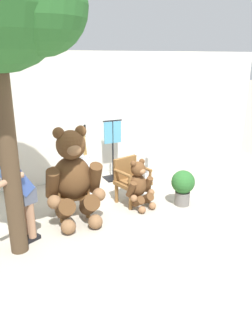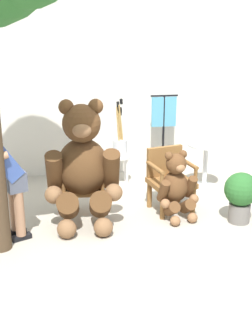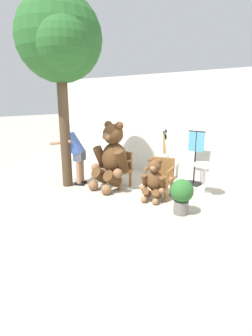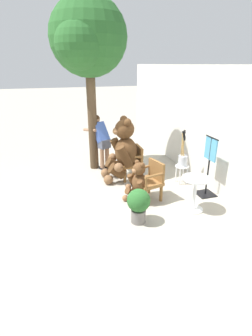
{
  "view_description": "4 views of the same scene",
  "coord_description": "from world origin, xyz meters",
  "px_view_note": "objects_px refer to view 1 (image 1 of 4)",
  "views": [
    {
      "loc": [
        -2.01,
        -4.52,
        2.67
      ],
      "look_at": [
        0.36,
        0.44,
        0.8
      ],
      "focal_mm": 35.0,
      "sensor_mm": 36.0,
      "label": 1
    },
    {
      "loc": [
        -0.88,
        -5.18,
        2.72
      ],
      "look_at": [
        -0.09,
        0.22,
        0.8
      ],
      "focal_mm": 50.0,
      "sensor_mm": 36.0,
      "label": 2
    },
    {
      "loc": [
        3.53,
        -4.08,
        2.11
      ],
      "look_at": [
        -0.23,
        0.5,
        0.56
      ],
      "focal_mm": 28.0,
      "sensor_mm": 36.0,
      "label": 3
    },
    {
      "loc": [
        5.43,
        -1.31,
        2.81
      ],
      "look_at": [
        0.2,
        0.28,
        0.63
      ],
      "focal_mm": 28.0,
      "sensor_mm": 36.0,
      "label": 4
    }
  ],
  "objects_px": {
    "round_side_table": "(147,165)",
    "clothing_display_stand": "(113,149)",
    "wooden_chair_right": "(131,179)",
    "potted_plant": "(183,185)",
    "teddy_bear_small": "(139,185)",
    "white_stool": "(85,172)",
    "person_visitor": "(16,187)",
    "teddy_bear_large": "(73,177)",
    "wooden_chair_left": "(70,190)",
    "brush_bucket": "(85,158)"
  },
  "relations": [
    {
      "from": "round_side_table",
      "to": "clothing_display_stand",
      "type": "bearing_deg",
      "value": 130.05
    },
    {
      "from": "wooden_chair_right",
      "to": "potted_plant",
      "type": "bearing_deg",
      "value": -33.79
    },
    {
      "from": "round_side_table",
      "to": "teddy_bear_small",
      "type": "bearing_deg",
      "value": -125.83
    },
    {
      "from": "wooden_chair_right",
      "to": "clothing_display_stand",
      "type": "height_order",
      "value": "clothing_display_stand"
    },
    {
      "from": "wooden_chair_right",
      "to": "round_side_table",
      "type": "distance_m",
      "value": 1.0
    },
    {
      "from": "white_stool",
      "to": "person_visitor",
      "type": "bearing_deg",
      "value": -133.39
    },
    {
      "from": "teddy_bear_small",
      "to": "white_stool",
      "type": "distance_m",
      "value": 1.49
    },
    {
      "from": "teddy_bear_large",
      "to": "teddy_bear_small",
      "type": "distance_m",
      "value": 1.27
    },
    {
      "from": "wooden_chair_left",
      "to": "person_visitor",
      "type": "bearing_deg",
      "value": -147.14
    },
    {
      "from": "white_stool",
      "to": "potted_plant",
      "type": "bearing_deg",
      "value": -50.1
    },
    {
      "from": "wooden_chair_left",
      "to": "teddy_bear_large",
      "type": "relative_size",
      "value": 0.53
    },
    {
      "from": "teddy_bear_large",
      "to": "potted_plant",
      "type": "xyz_separation_m",
      "value": [
        2.02,
        -0.28,
        -0.4
      ]
    },
    {
      "from": "wooden_chair_left",
      "to": "teddy_bear_large",
      "type": "height_order",
      "value": "teddy_bear_large"
    },
    {
      "from": "teddy_bear_large",
      "to": "person_visitor",
      "type": "bearing_deg",
      "value": -159.87
    },
    {
      "from": "teddy_bear_small",
      "to": "wooden_chair_left",
      "type": "bearing_deg",
      "value": 166.6
    },
    {
      "from": "teddy_bear_small",
      "to": "brush_bucket",
      "type": "xyz_separation_m",
      "value": [
        -0.57,
        1.37,
        0.21
      ]
    },
    {
      "from": "wooden_chair_left",
      "to": "round_side_table",
      "type": "bearing_deg",
      "value": 19.61
    },
    {
      "from": "white_stool",
      "to": "teddy_bear_small",
      "type": "bearing_deg",
      "value": -67.44
    },
    {
      "from": "brush_bucket",
      "to": "round_side_table",
      "type": "height_order",
      "value": "brush_bucket"
    },
    {
      "from": "teddy_bear_large",
      "to": "person_visitor",
      "type": "distance_m",
      "value": 1.02
    },
    {
      "from": "wooden_chair_left",
      "to": "teddy_bear_large",
      "type": "xyz_separation_m",
      "value": [
        -0.01,
        -0.27,
        0.33
      ]
    },
    {
      "from": "wooden_chair_left",
      "to": "round_side_table",
      "type": "relative_size",
      "value": 1.19
    },
    {
      "from": "wooden_chair_left",
      "to": "clothing_display_stand",
      "type": "distance_m",
      "value": 1.93
    },
    {
      "from": "white_stool",
      "to": "potted_plant",
      "type": "height_order",
      "value": "potted_plant"
    },
    {
      "from": "teddy_bear_large",
      "to": "brush_bucket",
      "type": "xyz_separation_m",
      "value": [
        0.65,
        1.35,
        -0.14
      ]
    },
    {
      "from": "potted_plant",
      "to": "brush_bucket",
      "type": "bearing_deg",
      "value": 129.96
    },
    {
      "from": "teddy_bear_large",
      "to": "white_stool",
      "type": "bearing_deg",
      "value": 64.11
    },
    {
      "from": "white_stool",
      "to": "teddy_bear_large",
      "type": "bearing_deg",
      "value": -115.89
    },
    {
      "from": "wooden_chair_left",
      "to": "wooden_chair_right",
      "type": "height_order",
      "value": "same"
    },
    {
      "from": "wooden_chair_right",
      "to": "person_visitor",
      "type": "relative_size",
      "value": 0.57
    },
    {
      "from": "wooden_chair_left",
      "to": "wooden_chair_right",
      "type": "bearing_deg",
      "value": -0.08
    },
    {
      "from": "white_stool",
      "to": "wooden_chair_left",
      "type": "bearing_deg",
      "value": -120.99
    },
    {
      "from": "person_visitor",
      "to": "round_side_table",
      "type": "height_order",
      "value": "person_visitor"
    },
    {
      "from": "brush_bucket",
      "to": "clothing_display_stand",
      "type": "distance_m",
      "value": 0.78
    },
    {
      "from": "round_side_table",
      "to": "wooden_chair_left",
      "type": "bearing_deg",
      "value": -160.39
    },
    {
      "from": "wooden_chair_right",
      "to": "teddy_bear_large",
      "type": "bearing_deg",
      "value": -167.42
    },
    {
      "from": "round_side_table",
      "to": "white_stool",
      "type": "bearing_deg",
      "value": 162.74
    },
    {
      "from": "teddy_bear_small",
      "to": "clothing_display_stand",
      "type": "relative_size",
      "value": 0.67
    },
    {
      "from": "person_visitor",
      "to": "round_side_table",
      "type": "bearing_deg",
      "value": 24.34
    },
    {
      "from": "wooden_chair_left",
      "to": "round_side_table",
      "type": "xyz_separation_m",
      "value": [
        1.92,
        0.68,
        -0.01
      ]
    },
    {
      "from": "wooden_chair_right",
      "to": "clothing_display_stand",
      "type": "xyz_separation_m",
      "value": [
        0.2,
        1.31,
        0.26
      ]
    },
    {
      "from": "potted_plant",
      "to": "clothing_display_stand",
      "type": "relative_size",
      "value": 0.5
    },
    {
      "from": "brush_bucket",
      "to": "clothing_display_stand",
      "type": "xyz_separation_m",
      "value": [
        0.74,
        0.24,
        0.06
      ]
    },
    {
      "from": "wooden_chair_right",
      "to": "teddy_bear_small",
      "type": "distance_m",
      "value": 0.29
    },
    {
      "from": "teddy_bear_small",
      "to": "white_stool",
      "type": "relative_size",
      "value": 2.0
    },
    {
      "from": "wooden_chair_left",
      "to": "round_side_table",
      "type": "height_order",
      "value": "wooden_chair_left"
    },
    {
      "from": "wooden_chair_right",
      "to": "white_stool",
      "type": "bearing_deg",
      "value": 116.66
    },
    {
      "from": "teddy_bear_large",
      "to": "person_visitor",
      "type": "height_order",
      "value": "teddy_bear_large"
    },
    {
      "from": "wooden_chair_left",
      "to": "teddy_bear_large",
      "type": "bearing_deg",
      "value": -91.32
    },
    {
      "from": "wooden_chair_right",
      "to": "white_stool",
      "type": "height_order",
      "value": "wooden_chair_right"
    }
  ]
}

